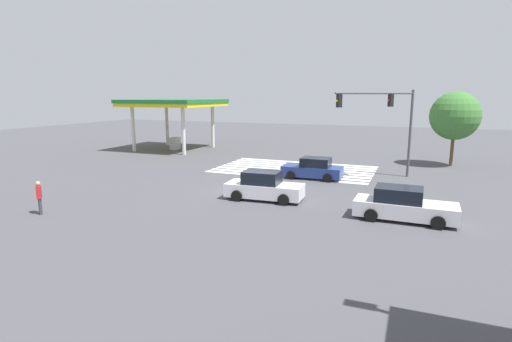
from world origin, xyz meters
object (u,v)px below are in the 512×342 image
at_px(car_0, 264,187).
at_px(tree_corner_b, 455,116).
at_px(pedestrian, 39,196).
at_px(car_2, 313,169).
at_px(traffic_signal_mast, 389,115).
at_px(car_1, 403,205).

height_order(car_0, tree_corner_b, tree_corner_b).
relative_size(pedestrian, tree_corner_b, 0.27).
bearing_deg(car_0, car_2, 76.81).
relative_size(traffic_signal_mast, tree_corner_b, 1.01).
xyz_separation_m(car_0, pedestrian, (9.16, 6.75, 0.19)).
bearing_deg(traffic_signal_mast, car_2, -24.30).
distance_m(traffic_signal_mast, pedestrian, 21.65).
xyz_separation_m(pedestrian, tree_corner_b, (-19.63, -22.57, 3.18)).
relative_size(traffic_signal_mast, pedestrian, 3.70).
bearing_deg(car_1, car_0, 173.01).
bearing_deg(pedestrian, tree_corner_b, 3.47).
height_order(traffic_signal_mast, tree_corner_b, traffic_signal_mast).
relative_size(traffic_signal_mast, car_1, 1.33).
height_order(traffic_signal_mast, car_2, traffic_signal_mast).
xyz_separation_m(car_1, pedestrian, (16.53, 5.71, 0.22)).
height_order(car_0, car_1, car_0).
height_order(pedestrian, tree_corner_b, tree_corner_b).
distance_m(car_0, car_1, 7.44).
bearing_deg(tree_corner_b, car_0, 56.51).
bearing_deg(car_2, car_1, 128.44).
distance_m(traffic_signal_mast, car_0, 10.92).
xyz_separation_m(car_1, tree_corner_b, (-3.10, -16.86, 3.40)).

